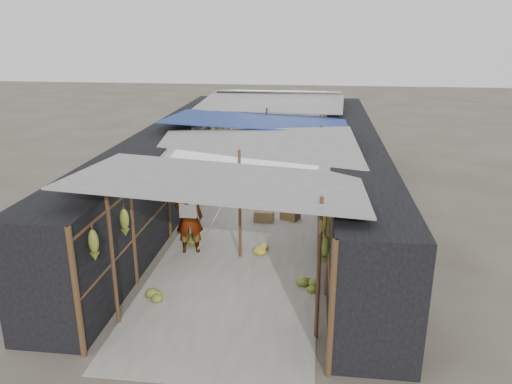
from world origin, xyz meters
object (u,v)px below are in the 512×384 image
at_px(crate_near, 264,216).
at_px(black_basin, 316,164).
at_px(vendor_seated, 315,190).
at_px(vendor_elderly, 189,218).
at_px(shopper_blue, 264,155).

bearing_deg(crate_near, black_basin, 76.07).
bearing_deg(vendor_seated, crate_near, -48.95).
bearing_deg(crate_near, vendor_elderly, -125.57).
xyz_separation_m(vendor_elderly, vendor_seated, (2.93, 3.80, -0.44)).
xyz_separation_m(shopper_blue, vendor_seated, (1.86, -2.84, -0.34)).
bearing_deg(vendor_elderly, vendor_seated, -140.27).
bearing_deg(vendor_elderly, shopper_blue, -111.84).
bearing_deg(shopper_blue, crate_near, -117.20).
bearing_deg(black_basin, crate_near, -103.07).
height_order(crate_near, vendor_elderly, vendor_elderly).
relative_size(crate_near, vendor_seated, 0.59).
height_order(vendor_elderly, shopper_blue, vendor_elderly).
xyz_separation_m(black_basin, vendor_elderly, (-2.93, -8.20, 0.80)).
bearing_deg(vendor_elderly, crate_near, -137.36).
relative_size(crate_near, shopper_blue, 0.34).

